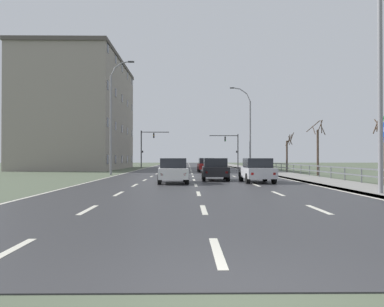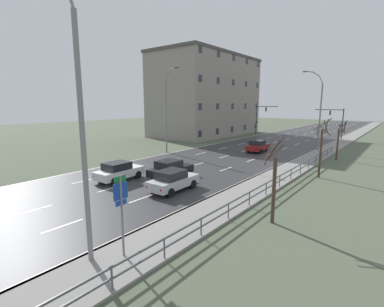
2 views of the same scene
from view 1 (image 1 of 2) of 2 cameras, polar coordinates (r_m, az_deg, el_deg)
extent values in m
cube|color=#4C5642|center=(52.68, -0.18, -2.43)|extent=(160.00, 160.00, 0.12)
cube|color=#303033|center=(64.67, -0.28, -2.03)|extent=(14.00, 120.00, 0.02)
cube|color=beige|center=(7.46, -25.00, -12.73)|extent=(0.16, 2.20, 0.01)
cube|color=beige|center=(12.51, -14.69, -7.82)|extent=(0.16, 2.20, 0.01)
cube|color=beige|center=(17.77, -10.47, -5.69)|extent=(0.16, 2.20, 0.01)
cube|color=beige|center=(23.10, -8.19, -4.52)|extent=(0.16, 2.20, 0.01)
cube|color=beige|center=(28.45, -6.78, -3.79)|extent=(0.16, 2.20, 0.01)
cube|color=beige|center=(33.82, -5.81, -3.29)|extent=(0.16, 2.20, 0.01)
cube|color=beige|center=(39.20, -5.11, -2.93)|extent=(0.16, 2.20, 0.01)
cube|color=beige|center=(44.58, -4.58, -2.65)|extent=(0.16, 2.20, 0.01)
cube|color=beige|center=(49.96, -4.17, -2.43)|extent=(0.16, 2.20, 0.01)
cube|color=beige|center=(55.35, -3.83, -2.26)|extent=(0.16, 2.20, 0.01)
cube|color=beige|center=(60.74, -3.56, -2.11)|extent=(0.16, 2.20, 0.01)
cube|color=beige|center=(66.14, -3.33, -1.99)|extent=(0.16, 2.20, 0.01)
cube|color=beige|center=(71.53, -3.13, -1.89)|extent=(0.16, 2.20, 0.01)
cube|color=beige|center=(76.92, -2.96, -1.80)|extent=(0.16, 2.20, 0.01)
cube|color=beige|center=(82.32, -2.82, -1.72)|extent=(0.16, 2.20, 0.01)
cube|color=beige|center=(87.72, -2.69, -1.66)|extent=(0.16, 2.20, 0.01)
cube|color=beige|center=(93.11, -2.57, -1.60)|extent=(0.16, 2.20, 0.01)
cube|color=beige|center=(98.51, -2.47, -1.54)|extent=(0.16, 2.20, 0.01)
cube|color=beige|center=(103.90, -2.38, -1.50)|extent=(0.16, 2.20, 0.01)
cube|color=beige|center=(109.30, -2.30, -1.45)|extent=(0.16, 2.20, 0.01)
cube|color=beige|center=(114.70, -2.23, -1.41)|extent=(0.16, 2.20, 0.01)
cube|color=beige|center=(120.10, -2.16, -1.38)|extent=(0.16, 2.20, 0.01)
cube|color=beige|center=(6.85, 3.66, -13.88)|extent=(0.16, 2.20, 0.01)
cube|color=beige|center=(12.16, 1.69, -8.05)|extent=(0.16, 2.20, 0.01)
cube|color=beige|center=(17.53, 0.94, -5.77)|extent=(0.16, 2.20, 0.01)
cube|color=beige|center=(22.91, 0.55, -4.56)|extent=(0.16, 2.20, 0.01)
cube|color=beige|center=(28.30, 0.30, -3.81)|extent=(0.16, 2.20, 0.01)
cube|color=beige|center=(33.69, 0.14, -3.30)|extent=(0.16, 2.20, 0.01)
cube|color=beige|center=(39.08, 0.02, -2.93)|extent=(0.16, 2.20, 0.01)
cube|color=beige|center=(44.48, -0.08, -2.65)|extent=(0.16, 2.20, 0.01)
cube|color=beige|center=(49.88, -0.15, -2.44)|extent=(0.16, 2.20, 0.01)
cube|color=beige|center=(55.27, -0.20, -2.26)|extent=(0.16, 2.20, 0.01)
cube|color=beige|center=(60.67, -0.25, -2.11)|extent=(0.16, 2.20, 0.01)
cube|color=beige|center=(66.07, -0.29, -1.99)|extent=(0.16, 2.20, 0.01)
cube|color=beige|center=(71.47, -0.32, -1.89)|extent=(0.16, 2.20, 0.01)
cube|color=beige|center=(76.87, -0.35, -1.80)|extent=(0.16, 2.20, 0.01)
cube|color=beige|center=(82.27, -0.38, -1.72)|extent=(0.16, 2.20, 0.01)
cube|color=beige|center=(87.67, -0.40, -1.66)|extent=(0.16, 2.20, 0.01)
cube|color=beige|center=(93.06, -0.42, -1.60)|extent=(0.16, 2.20, 0.01)
cube|color=beige|center=(98.46, -0.44, -1.54)|extent=(0.16, 2.20, 0.01)
cube|color=beige|center=(103.86, -0.45, -1.50)|extent=(0.16, 2.20, 0.01)
cube|color=beige|center=(109.26, -0.47, -1.45)|extent=(0.16, 2.20, 0.01)
cube|color=beige|center=(114.66, -0.48, -1.42)|extent=(0.16, 2.20, 0.01)
cube|color=beige|center=(120.06, -0.49, -1.38)|extent=(0.16, 2.20, 0.01)
cube|color=beige|center=(12.80, 17.70, -7.65)|extent=(0.16, 2.20, 0.01)
cube|color=beige|center=(17.97, 12.22, -5.63)|extent=(0.16, 2.20, 0.01)
cube|color=beige|center=(23.25, 9.23, -4.50)|extent=(0.16, 2.20, 0.01)
cube|color=beige|center=(28.58, 7.35, -3.78)|extent=(0.16, 2.20, 0.01)
cube|color=beige|center=(33.92, 6.07, -3.28)|extent=(0.16, 2.20, 0.01)
cube|color=beige|center=(39.29, 5.13, -2.92)|extent=(0.16, 2.20, 0.01)
cube|color=beige|center=(44.66, 4.42, -2.64)|extent=(0.16, 2.20, 0.01)
cube|color=beige|center=(50.04, 3.87, -2.43)|extent=(0.16, 2.20, 0.01)
cube|color=beige|center=(55.42, 3.42, -2.25)|extent=(0.16, 2.20, 0.01)
cube|color=beige|center=(60.80, 3.05, -2.11)|extent=(0.16, 2.20, 0.01)
cube|color=beige|center=(66.19, 2.74, -1.99)|extent=(0.16, 2.20, 0.01)
cube|color=beige|center=(71.58, 2.48, -1.89)|extent=(0.16, 2.20, 0.01)
cube|color=beige|center=(76.97, 2.25, -1.80)|extent=(0.16, 2.20, 0.01)
cube|color=beige|center=(82.36, 2.06, -1.72)|extent=(0.16, 2.20, 0.01)
cube|color=beige|center=(87.76, 1.89, -1.66)|extent=(0.16, 2.20, 0.01)
cube|color=beige|center=(93.15, 1.74, -1.60)|extent=(0.16, 2.20, 0.01)
cube|color=beige|center=(98.54, 1.60, -1.54)|extent=(0.16, 2.20, 0.01)
cube|color=beige|center=(103.94, 1.48, -1.50)|extent=(0.16, 2.20, 0.01)
cube|color=beige|center=(109.33, 1.37, -1.45)|extent=(0.16, 2.20, 0.01)
cube|color=beige|center=(114.73, 1.27, -1.41)|extent=(0.16, 2.20, 0.01)
cube|color=beige|center=(120.13, 1.18, -1.38)|extent=(0.16, 2.20, 0.01)
cube|color=beige|center=(65.09, 5.76, -2.01)|extent=(0.16, 120.00, 0.01)
cube|color=beige|center=(64.98, -6.34, -2.01)|extent=(0.16, 120.00, 0.01)
cube|color=gray|center=(65.29, 7.20, -1.97)|extent=(3.00, 120.00, 0.12)
cube|color=slate|center=(65.11, 5.96, -1.98)|extent=(0.16, 120.00, 0.12)
cube|color=#515459|center=(31.46, 18.51, -1.77)|extent=(0.06, 37.60, 0.08)
cube|color=#515459|center=(31.47, 18.51, -2.50)|extent=(0.06, 37.60, 0.08)
cylinder|color=#515459|center=(23.37, 25.63, -3.25)|extent=(0.07, 0.07, 1.00)
cylinder|color=#515459|center=(25.64, 23.13, -3.03)|extent=(0.07, 0.07, 1.00)
cylinder|color=#515459|center=(27.95, 21.05, -2.83)|extent=(0.07, 0.07, 1.00)
cylinder|color=#515459|center=(30.29, 19.29, -2.67)|extent=(0.07, 0.07, 1.00)
cylinder|color=#515459|center=(32.65, 17.78, -2.52)|extent=(0.07, 0.07, 1.00)
cylinder|color=#515459|center=(35.04, 16.48, -2.39)|extent=(0.07, 0.07, 1.00)
cylinder|color=#515459|center=(37.44, 15.34, -2.28)|extent=(0.07, 0.07, 1.00)
cylinder|color=#515459|center=(39.85, 14.35, -2.18)|extent=(0.07, 0.07, 1.00)
cylinder|color=#515459|center=(42.28, 13.46, -2.10)|extent=(0.07, 0.07, 1.00)
cylinder|color=#515459|center=(44.71, 12.67, -2.02)|extent=(0.07, 0.07, 1.00)
cylinder|color=#515459|center=(47.15, 11.97, -1.95)|extent=(0.07, 0.07, 1.00)
cylinder|color=#515459|center=(49.60, 11.33, -1.88)|extent=(0.07, 0.07, 1.00)
cylinder|color=slate|center=(18.67, 25.37, 9.14)|extent=(0.20, 0.20, 9.49)
cylinder|color=slate|center=(51.48, 8.34, 2.55)|extent=(0.20, 0.20, 8.89)
cylinder|color=slate|center=(51.95, 8.09, 7.97)|extent=(0.54, 0.11, 0.99)
cylinder|color=slate|center=(51.97, 7.38, 8.83)|extent=(0.92, 0.11, 0.69)
cylinder|color=slate|center=(51.92, 6.33, 9.27)|extent=(1.05, 0.11, 0.29)
cube|color=#333335|center=(51.86, 5.76, 9.33)|extent=(0.56, 0.24, 0.12)
cylinder|color=slate|center=(37.85, -11.55, 3.95)|extent=(0.20, 0.20, 9.22)
cylinder|color=slate|center=(38.54, -11.27, 11.38)|extent=(0.46, 0.11, 0.81)
cylinder|color=slate|center=(38.59, -10.49, 12.31)|extent=(0.75, 0.11, 0.57)
cylinder|color=slate|center=(38.54, -9.34, 12.81)|extent=(0.85, 0.11, 0.25)
cube|color=#333335|center=(38.49, -8.71, 12.86)|extent=(0.56, 0.24, 0.12)
cylinder|color=#38383A|center=(65.89, 6.60, 0.38)|extent=(0.18, 0.18, 5.51)
cylinder|color=#38383A|center=(65.73, 4.57, 2.57)|extent=(4.69, 0.12, 0.12)
cube|color=black|center=(65.72, 4.77, 2.09)|extent=(0.20, 0.28, 0.80)
sphere|color=#2D2D2D|center=(65.59, 4.78, 2.32)|extent=(0.14, 0.14, 0.14)
sphere|color=#2D2D2D|center=(65.57, 4.79, 2.10)|extent=(0.14, 0.14, 0.14)
sphere|color=green|center=(65.56, 4.79, 1.87)|extent=(0.14, 0.14, 0.14)
cube|color=black|center=(65.81, 6.42, 0.25)|extent=(0.18, 0.12, 0.32)
cylinder|color=#38383A|center=(64.79, -7.28, 0.63)|extent=(0.18, 0.18, 6.02)
cylinder|color=#38383A|center=(64.69, -5.30, 3.07)|extent=(4.50, 0.12, 0.12)
cube|color=black|center=(64.67, -5.50, 2.58)|extent=(0.20, 0.28, 0.80)
sphere|color=#2D2D2D|center=(64.54, -5.51, 2.82)|extent=(0.14, 0.14, 0.14)
sphere|color=#F2AD19|center=(64.52, -5.51, 2.59)|extent=(0.14, 0.14, 0.14)
sphere|color=#2D2D2D|center=(64.51, -5.51, 2.36)|extent=(0.14, 0.14, 0.14)
cube|color=black|center=(64.70, -7.10, 0.27)|extent=(0.18, 0.12, 0.32)
cube|color=silver|center=(24.84, -2.77, -2.81)|extent=(1.97, 4.19, 0.64)
cube|color=black|center=(24.57, -2.76, -1.39)|extent=(1.66, 2.08, 0.60)
cube|color=slate|center=(25.52, -2.79, -1.40)|extent=(1.41, 0.15, 0.51)
cylinder|color=black|center=(26.15, -1.04, -3.40)|extent=(0.25, 0.67, 0.66)
cylinder|color=black|center=(26.12, -4.59, -3.40)|extent=(0.25, 0.67, 0.66)
cylinder|color=black|center=(23.61, -0.74, -3.70)|extent=(0.25, 0.67, 0.66)
cylinder|color=black|center=(23.58, -4.68, -3.70)|extent=(0.25, 0.67, 0.66)
cube|color=red|center=(22.81, -4.34, -3.00)|extent=(0.16, 0.05, 0.14)
cube|color=red|center=(22.83, -1.02, -3.00)|extent=(0.16, 0.05, 0.14)
cube|color=maroon|center=(44.96, 2.02, -1.83)|extent=(1.86, 4.14, 0.64)
cube|color=black|center=(44.70, 2.04, -1.05)|extent=(1.61, 2.04, 0.60)
cube|color=slate|center=(45.65, 1.95, -1.06)|extent=(1.41, 0.11, 0.51)
cylinder|color=black|center=(46.30, 2.90, -2.19)|extent=(0.24, 0.67, 0.66)
cylinder|color=black|center=(46.18, 0.90, -2.20)|extent=(0.24, 0.67, 0.66)
cylinder|color=black|center=(43.77, 3.20, -2.28)|extent=(0.24, 0.67, 0.66)
cylinder|color=black|center=(43.65, 1.08, -2.29)|extent=(0.24, 0.67, 0.66)
cube|color=red|center=(42.89, 1.34, -1.89)|extent=(0.16, 0.04, 0.14)
cube|color=red|center=(42.99, 3.09, -1.89)|extent=(0.16, 0.04, 0.14)
cube|color=#B7B7BC|center=(25.91, 9.26, -2.71)|extent=(1.85, 4.14, 0.64)
cube|color=black|center=(25.65, 9.36, -1.35)|extent=(1.60, 2.03, 0.60)
cube|color=slate|center=(26.58, 8.96, -1.36)|extent=(1.41, 0.11, 0.51)
cylinder|color=black|center=(27.33, 10.40, -3.27)|extent=(0.23, 0.66, 0.66)
cylinder|color=black|center=(27.03, 7.04, -3.31)|extent=(0.23, 0.66, 0.66)
cylinder|color=black|center=(24.86, 11.67, -3.53)|extent=(0.23, 0.66, 0.66)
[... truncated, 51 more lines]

